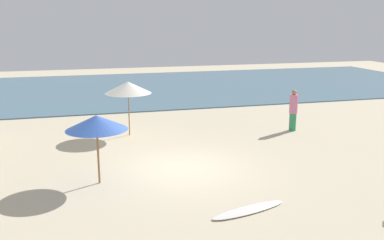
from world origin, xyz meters
TOP-DOWN VIEW (x-y plane):
  - ground_plane at (0.00, 0.00)m, footprint 60.00×60.00m
  - ocean_water at (0.00, 17.00)m, footprint 48.00×16.00m
  - umbrella_0 at (-2.63, -0.61)m, footprint 1.82×1.82m
  - umbrella_1 at (-1.07, 4.64)m, footprint 1.94×1.94m
  - person_1 at (5.98, 3.53)m, footprint 0.39×0.39m
  - surfboard at (0.96, -3.59)m, footprint 2.27×1.02m

SIDE VIEW (x-z plane):
  - ground_plane at x=0.00m, z-range 0.00..0.00m
  - ocean_water at x=0.00m, z-range 0.00..0.06m
  - surfboard at x=0.96m, z-range 0.00..0.07m
  - person_1 at x=5.98m, z-range 0.01..1.82m
  - umbrella_0 at x=-2.63m, z-range 0.83..2.92m
  - umbrella_1 at x=-1.07m, z-range 0.90..3.19m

